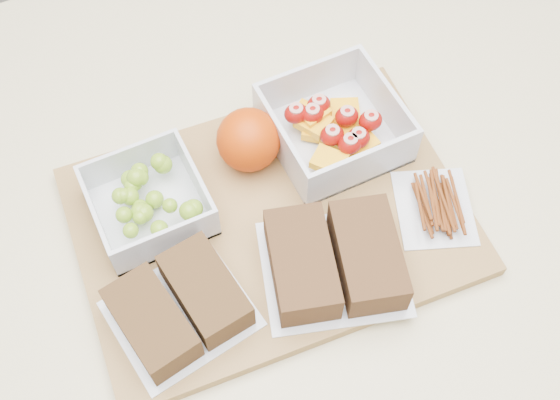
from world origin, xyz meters
The scene contains 8 objects.
counter centered at (0.00, 0.00, 0.45)m, with size 1.20×0.90×0.90m, color beige.
cutting_board centered at (-0.02, -0.02, 0.91)m, with size 0.42×0.30×0.02m, color #9E7641.
grape_container centered at (-0.14, 0.04, 0.94)m, with size 0.12×0.12×0.05m.
fruit_container centered at (0.09, 0.04, 0.94)m, with size 0.14×0.14×0.06m.
orange centered at (-0.01, 0.06, 0.95)m, with size 0.07×0.07×0.07m, color #C83C04.
sandwich_bag_left centered at (-0.15, -0.09, 0.94)m, with size 0.15×0.14×0.04m.
sandwich_bag_center centered at (0.01, -0.11, 0.94)m, with size 0.18×0.17×0.05m.
pretzel_bag centered at (0.14, -0.09, 0.93)m, with size 0.11×0.12×0.02m.
Camera 1 is at (-0.18, -0.37, 1.59)m, focal length 45.00 mm.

